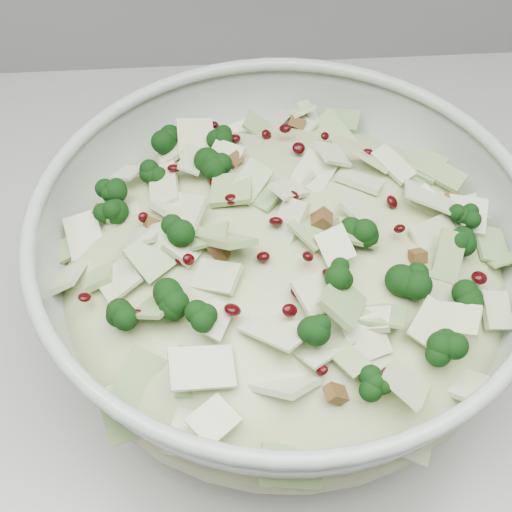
{
  "coord_description": "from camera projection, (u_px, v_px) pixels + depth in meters",
  "views": [
    {
      "loc": [
        -0.69,
        1.3,
        1.38
      ],
      "look_at": [
        -0.67,
        1.61,
        1.0
      ],
      "focal_mm": 50.0,
      "sensor_mm": 36.0,
      "label": 1
    }
  ],
  "objects": [
    {
      "name": "mixing_bowl",
      "position": [
        283.0,
        275.0,
        0.52
      ],
      "size": [
        0.39,
        0.39,
        0.14
      ],
      "rotation": [
        0.0,
        0.0,
        -0.15
      ],
      "color": "#A7B7A9",
      "rests_on": "counter"
    },
    {
      "name": "salad",
      "position": [
        284.0,
        255.0,
        0.5
      ],
      "size": [
        0.36,
        0.36,
        0.14
      ],
      "rotation": [
        0.0,
        0.0,
        0.14
      ],
      "color": "#C8D18F",
      "rests_on": "mixing_bowl"
    }
  ]
}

